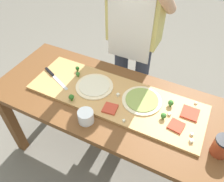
{
  "coord_description": "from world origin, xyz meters",
  "views": [
    {
      "loc": [
        0.5,
        -0.93,
        1.87
      ],
      "look_at": [
        0.05,
        -0.03,
        0.87
      ],
      "focal_mm": 35.85,
      "sensor_mm": 36.0,
      "label": 1
    }
  ],
  "objects_px": {
    "broccoli_floret_center_left": "(71,97)",
    "sauce_jar": "(222,146)",
    "pizza_slice_center": "(176,126)",
    "cheese_crumble_c": "(118,95)",
    "broccoli_floret_front_mid": "(77,68)",
    "cheese_crumble_b": "(169,114)",
    "pizza_slice_far_right": "(110,108)",
    "cheese_crumble_f": "(192,134)",
    "chefs_knife": "(53,75)",
    "pizza_whole_pesto_green": "(142,100)",
    "broccoli_floret_front_left": "(78,74)",
    "broccoli_floret_back_mid": "(163,116)",
    "pizza_slice_far_left": "(190,113)",
    "pizza_whole_cheese_artichoke": "(94,86)",
    "cheese_crumble_a": "(191,141)",
    "cheese_crumble_d": "(124,121)",
    "prep_table": "(107,108)",
    "cheese_crumble_e": "(196,103)",
    "flour_cup": "(86,117)",
    "cook_center": "(134,29)",
    "broccoli_floret_back_right": "(171,103)"
  },
  "relations": [
    {
      "from": "pizza_whole_cheese_artichoke",
      "to": "sauce_jar",
      "type": "relative_size",
      "value": 2.18
    },
    {
      "from": "prep_table",
      "to": "pizza_whole_pesto_green",
      "type": "height_order",
      "value": "pizza_whole_pesto_green"
    },
    {
      "from": "cheese_crumble_d",
      "to": "flour_cup",
      "type": "xyz_separation_m",
      "value": [
        -0.22,
        -0.09,
        0.01
      ]
    },
    {
      "from": "pizza_slice_center",
      "to": "cheese_crumble_a",
      "type": "xyz_separation_m",
      "value": [
        0.1,
        -0.07,
        0.0
      ]
    },
    {
      "from": "pizza_slice_far_left",
      "to": "cheese_crumble_e",
      "type": "height_order",
      "value": "cheese_crumble_e"
    },
    {
      "from": "chefs_knife",
      "to": "cook_center",
      "type": "height_order",
      "value": "cook_center"
    },
    {
      "from": "pizza_slice_far_right",
      "to": "cheese_crumble_b",
      "type": "relative_size",
      "value": 5.45
    },
    {
      "from": "pizza_whole_cheese_artichoke",
      "to": "broccoli_floret_front_mid",
      "type": "distance_m",
      "value": 0.22
    },
    {
      "from": "pizza_slice_center",
      "to": "cheese_crumble_c",
      "type": "height_order",
      "value": "cheese_crumble_c"
    },
    {
      "from": "broccoli_floret_front_left",
      "to": "sauce_jar",
      "type": "distance_m",
      "value": 1.04
    },
    {
      "from": "pizza_slice_center",
      "to": "pizza_slice_far_right",
      "type": "distance_m",
      "value": 0.42
    },
    {
      "from": "broccoli_floret_back_mid",
      "to": "cheese_crumble_a",
      "type": "distance_m",
      "value": 0.21
    },
    {
      "from": "pizza_slice_far_right",
      "to": "cheese_crumble_f",
      "type": "height_order",
      "value": "cheese_crumble_f"
    },
    {
      "from": "pizza_whole_pesto_green",
      "to": "pizza_slice_far_right",
      "type": "xyz_separation_m",
      "value": [
        -0.16,
        -0.16,
        -0.0
      ]
    },
    {
      "from": "broccoli_floret_front_mid",
      "to": "cheese_crumble_b",
      "type": "xyz_separation_m",
      "value": [
        0.74,
        -0.11,
        -0.02
      ]
    },
    {
      "from": "chefs_knife",
      "to": "pizza_slice_far_left",
      "type": "distance_m",
      "value": 0.99
    },
    {
      "from": "pizza_whole_pesto_green",
      "to": "broccoli_floret_front_left",
      "type": "relative_size",
      "value": 6.79
    },
    {
      "from": "pizza_whole_pesto_green",
      "to": "cheese_crumble_f",
      "type": "bearing_deg",
      "value": -19.07
    },
    {
      "from": "pizza_whole_cheese_artichoke",
      "to": "cheese_crumble_c",
      "type": "distance_m",
      "value": 0.19
    },
    {
      "from": "cheese_crumble_f",
      "to": "cheese_crumble_d",
      "type": "bearing_deg",
      "value": -167.74
    },
    {
      "from": "pizza_whole_pesto_green",
      "to": "broccoli_floret_front_mid",
      "type": "xyz_separation_m",
      "value": [
        -0.55,
        0.07,
        0.02
      ]
    },
    {
      "from": "pizza_whole_pesto_green",
      "to": "flour_cup",
      "type": "height_order",
      "value": "flour_cup"
    },
    {
      "from": "pizza_whole_pesto_green",
      "to": "pizza_slice_far_left",
      "type": "height_order",
      "value": "pizza_whole_pesto_green"
    },
    {
      "from": "pizza_slice_far_right",
      "to": "chefs_knife",
      "type": "bearing_deg",
      "value": 169.29
    },
    {
      "from": "cheese_crumble_a",
      "to": "cheese_crumble_c",
      "type": "relative_size",
      "value": 1.04
    },
    {
      "from": "cheese_crumble_c",
      "to": "flour_cup",
      "type": "bearing_deg",
      "value": -109.07
    },
    {
      "from": "chefs_knife",
      "to": "pizza_slice_far_right",
      "type": "relative_size",
      "value": 3.23
    },
    {
      "from": "cheese_crumble_b",
      "to": "chefs_knife",
      "type": "bearing_deg",
      "value": -178.6
    },
    {
      "from": "pizza_slice_center",
      "to": "broccoli_floret_center_left",
      "type": "distance_m",
      "value": 0.68
    },
    {
      "from": "flour_cup",
      "to": "cheese_crumble_e",
      "type": "bearing_deg",
      "value": 36.39
    },
    {
      "from": "cheese_crumble_c",
      "to": "cheese_crumble_f",
      "type": "relative_size",
      "value": 1.2
    },
    {
      "from": "pizza_whole_pesto_green",
      "to": "broccoli_floret_back_right",
      "type": "xyz_separation_m",
      "value": [
        0.18,
        0.04,
        0.02
      ]
    },
    {
      "from": "broccoli_floret_front_mid",
      "to": "sauce_jar",
      "type": "height_order",
      "value": "sauce_jar"
    },
    {
      "from": "pizza_slice_far_left",
      "to": "broccoli_floret_center_left",
      "type": "height_order",
      "value": "broccoli_floret_center_left"
    },
    {
      "from": "cheese_crumble_a",
      "to": "pizza_slice_far_left",
      "type": "bearing_deg",
      "value": 104.45
    },
    {
      "from": "broccoli_floret_back_mid",
      "to": "prep_table",
      "type": "bearing_deg",
      "value": 177.12
    },
    {
      "from": "broccoli_floret_front_left",
      "to": "broccoli_floret_front_mid",
      "type": "height_order",
      "value": "broccoli_floret_front_mid"
    },
    {
      "from": "prep_table",
      "to": "cheese_crumble_c",
      "type": "relative_size",
      "value": 87.53
    },
    {
      "from": "broccoli_floret_center_left",
      "to": "cheese_crumble_c",
      "type": "relative_size",
      "value": 2.59
    },
    {
      "from": "pizza_slice_far_right",
      "to": "broccoli_floret_front_left",
      "type": "xyz_separation_m",
      "value": [
        -0.36,
        0.18,
        0.02
      ]
    },
    {
      "from": "cheese_crumble_b",
      "to": "cheese_crumble_c",
      "type": "xyz_separation_m",
      "value": [
        -0.36,
        0.01,
        0.0
      ]
    },
    {
      "from": "pizza_slice_far_right",
      "to": "pizza_slice_far_left",
      "type": "distance_m",
      "value": 0.5
    },
    {
      "from": "pizza_slice_center",
      "to": "cheese_crumble_f",
      "type": "xyz_separation_m",
      "value": [
        0.1,
        -0.02,
        0.0
      ]
    },
    {
      "from": "broccoli_floret_front_left",
      "to": "cheese_crumble_a",
      "type": "distance_m",
      "value": 0.89
    },
    {
      "from": "pizza_slice_far_right",
      "to": "flour_cup",
      "type": "bearing_deg",
      "value": -125.5
    },
    {
      "from": "broccoli_floret_center_left",
      "to": "sauce_jar",
      "type": "xyz_separation_m",
      "value": [
        0.93,
        0.05,
        0.01
      ]
    },
    {
      "from": "pizza_slice_far_left",
      "to": "cook_center",
      "type": "bearing_deg",
      "value": 142.66
    },
    {
      "from": "pizza_slice_far_left",
      "to": "broccoli_floret_back_right",
      "type": "bearing_deg",
      "value": 175.13
    },
    {
      "from": "broccoli_floret_front_left",
      "to": "broccoli_floret_back_mid",
      "type": "bearing_deg",
      "value": -8.4
    },
    {
      "from": "broccoli_floret_front_mid",
      "to": "cheese_crumble_f",
      "type": "bearing_deg",
      "value": -12.25
    }
  ]
}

